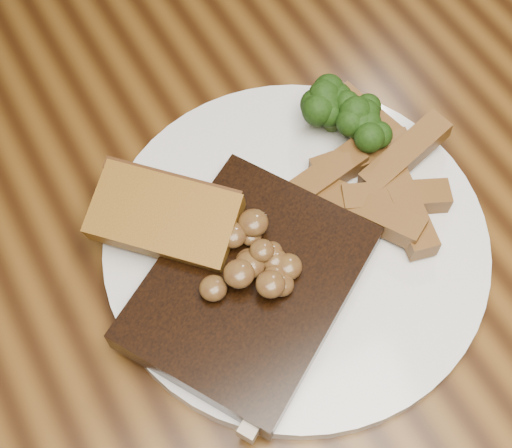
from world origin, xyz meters
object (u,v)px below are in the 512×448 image
at_px(plate, 296,244).
at_px(potato_wedges, 374,171).
at_px(steak, 250,287).
at_px(garlic_bread, 168,229).
at_px(dining_table, 244,301).

height_order(plate, potato_wedges, potato_wedges).
height_order(plate, steak, steak).
distance_m(garlic_bread, potato_wedges, 0.17).
xyz_separation_m(dining_table, garlic_bread, (-0.04, 0.04, 0.12)).
distance_m(dining_table, steak, 0.12).
relative_size(dining_table, plate, 5.23).
bearing_deg(dining_table, steak, -109.28).
xyz_separation_m(dining_table, potato_wedges, (0.13, 0.00, 0.12)).
distance_m(dining_table, potato_wedges, 0.17).
bearing_deg(steak, potato_wedges, -14.61).
bearing_deg(potato_wedges, dining_table, -177.88).
bearing_deg(garlic_bread, potato_wedges, 34.78).
distance_m(steak, garlic_bread, 0.08).
bearing_deg(plate, potato_wedges, 11.81).
height_order(dining_table, steak, steak).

